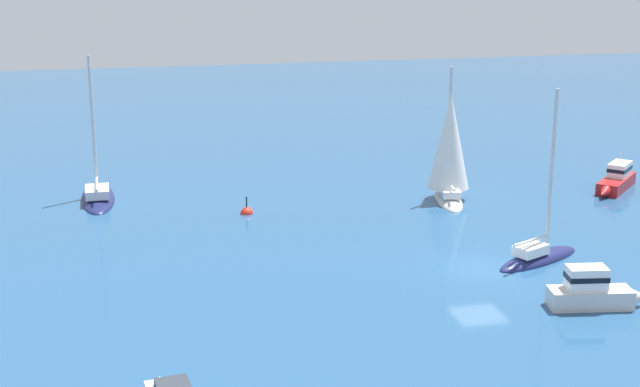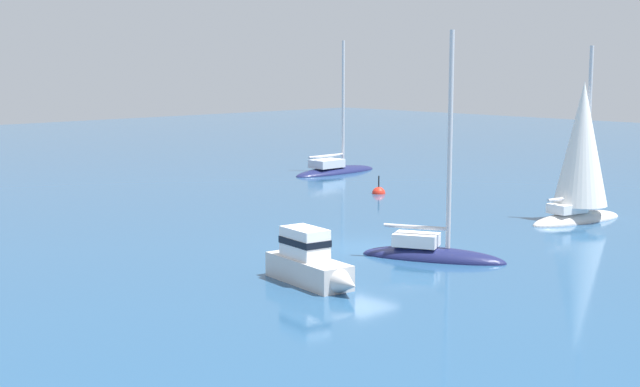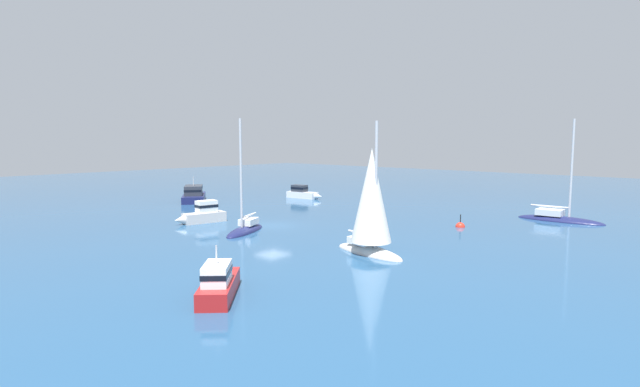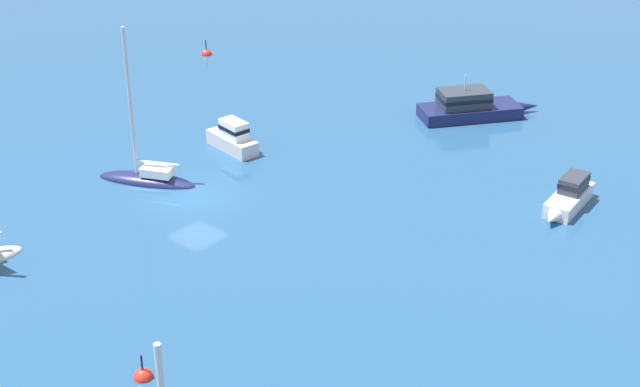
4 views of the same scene
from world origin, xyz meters
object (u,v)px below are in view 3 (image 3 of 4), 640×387
Objects in this scene: yacht at (559,219)px; motor_cruiser at (203,214)px; ketch at (371,207)px; sloop at (245,229)px; mooring_buoy at (460,227)px; cabin_cruiser at (219,282)px; launch at (303,193)px; launch_1 at (194,195)px.

yacht reaches higher than motor_cruiser.
ketch is 12.14m from sloop.
sloop is 6.24m from motor_cruiser.
mooring_buoy is (5.12, 8.80, -0.18)m from yacht.
sloop reaches higher than cabin_cruiser.
yacht is at bearing -1.05° from launch.
mooring_buoy is (-11.55, -13.41, -0.21)m from sloop.
mooring_buoy is at bearing -121.26° from yacht.
yacht is at bearing -120.17° from mooring_buoy.
yacht is 29.23m from launch.
cabin_cruiser is (4.96, 33.39, 0.47)m from yacht.
yacht is 1.87× the size of launch.
launch is at bearing -175.45° from yacht.
sloop is at bearing 49.25° from mooring_buoy.
cabin_cruiser reaches higher than motor_cruiser.
launch is at bearing -13.89° from mooring_buoy.
sloop is 17.70m from mooring_buoy.
sloop is 1.26× the size of launch_1.
yacht is (-4.87, -21.69, -2.84)m from ketch.
motor_cruiser is (17.91, -11.50, 0.09)m from cabin_cruiser.
yacht is at bearing 142.77° from motor_cruiser.
cabin_cruiser reaches higher than launch.
sloop reaches higher than ketch.
mooring_buoy is at bearing 135.42° from motor_cruiser.
launch_1 is (7.42, 10.78, 0.12)m from launch.
launch is 0.68× the size of launch_1.
mooring_buoy is at bearing 113.50° from sloop.
cabin_cruiser is at bearing 66.34° from motor_cruiser.
sloop is at bearing -63.99° from launch.
launch is at bearing 153.10° from ketch.
yacht is 2.03× the size of motor_cruiser.
launch_1 is (36.51, 13.65, 0.57)m from yacht.
sloop is at bearing 96.07° from motor_cruiser.
sloop is at bearing -127.98° from yacht.
yacht reaches higher than launch_1.
launch is 13.09m from launch_1.
yacht is 1.28× the size of launch_1.
sloop is 16.19m from cabin_cruiser.
ketch is 18.15m from motor_cruiser.
launch reaches higher than mooring_buoy.
yacht is 10.18m from mooring_buoy.
cabin_cruiser is at bearing -58.35° from launch.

